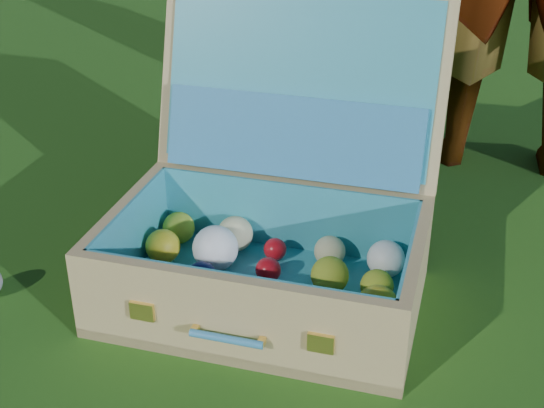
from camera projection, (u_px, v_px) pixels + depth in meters
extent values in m
plane|color=#215114|center=(337.00, 317.00, 1.58)|extent=(60.00, 60.00, 0.00)
cube|color=tan|center=(263.00, 298.00, 1.61)|extent=(0.67, 0.47, 0.02)
cube|color=tan|center=(232.00, 322.00, 1.40)|extent=(0.65, 0.06, 0.19)
cube|color=tan|center=(288.00, 218.00, 1.75)|extent=(0.65, 0.06, 0.19)
cube|color=tan|center=(126.00, 243.00, 1.65)|extent=(0.05, 0.39, 0.19)
cube|color=tan|center=(414.00, 288.00, 1.50)|extent=(0.05, 0.39, 0.19)
cube|color=teal|center=(263.00, 292.00, 1.61)|extent=(0.62, 0.42, 0.01)
cube|color=teal|center=(234.00, 312.00, 1.41)|extent=(0.60, 0.04, 0.17)
cube|color=teal|center=(287.00, 217.00, 1.73)|extent=(0.60, 0.04, 0.17)
cube|color=teal|center=(132.00, 239.00, 1.64)|extent=(0.03, 0.38, 0.17)
cube|color=teal|center=(407.00, 282.00, 1.50)|extent=(0.03, 0.38, 0.17)
cube|color=tan|center=(301.00, 82.00, 1.69)|extent=(0.66, 0.21, 0.42)
cube|color=teal|center=(298.00, 82.00, 1.67)|extent=(0.61, 0.16, 0.37)
cube|color=teal|center=(292.00, 137.00, 1.68)|extent=(0.58, 0.11, 0.18)
cube|color=#F2C659|center=(142.00, 311.00, 1.43)|extent=(0.05, 0.01, 0.04)
cube|color=#F2C659|center=(321.00, 343.00, 1.34)|extent=(0.05, 0.01, 0.04)
cylinder|color=teal|center=(226.00, 339.00, 1.38)|extent=(0.14, 0.02, 0.02)
cube|color=#F2C659|center=(195.00, 330.00, 1.40)|extent=(0.01, 0.02, 0.01)
cube|color=#F2C659|center=(262.00, 342.00, 1.37)|extent=(0.01, 0.02, 0.01)
sphere|color=#0E1047|center=(130.00, 294.00, 1.52)|extent=(0.08, 0.08, 0.08)
sphere|color=gold|center=(181.00, 300.00, 1.51)|extent=(0.07, 0.07, 0.07)
sphere|color=gold|center=(249.00, 314.00, 1.48)|extent=(0.07, 0.07, 0.07)
sphere|color=gold|center=(304.00, 325.00, 1.44)|extent=(0.08, 0.08, 0.08)
sphere|color=red|center=(365.00, 340.00, 1.41)|extent=(0.06, 0.06, 0.06)
sphere|color=red|center=(149.00, 275.00, 1.61)|extent=(0.06, 0.06, 0.06)
sphere|color=#0E1047|center=(202.00, 277.00, 1.59)|extent=(0.07, 0.07, 0.07)
sphere|color=red|center=(249.00, 292.00, 1.54)|extent=(0.07, 0.07, 0.07)
sphere|color=silver|center=(314.00, 302.00, 1.52)|extent=(0.06, 0.06, 0.06)
sphere|color=gold|center=(377.00, 306.00, 1.48)|extent=(0.09, 0.09, 0.09)
sphere|color=gold|center=(163.00, 246.00, 1.69)|extent=(0.08, 0.08, 0.08)
sphere|color=silver|center=(215.00, 248.00, 1.66)|extent=(0.10, 0.10, 0.10)
sphere|color=red|center=(268.00, 270.00, 1.63)|extent=(0.06, 0.06, 0.06)
sphere|color=gold|center=(330.00, 275.00, 1.59)|extent=(0.08, 0.08, 0.08)
sphere|color=gold|center=(377.00, 286.00, 1.56)|extent=(0.07, 0.07, 0.07)
sphere|color=gold|center=(179.00, 228.00, 1.77)|extent=(0.07, 0.07, 0.07)
sphere|color=beige|center=(235.00, 234.00, 1.74)|extent=(0.08, 0.08, 0.08)
sphere|color=red|center=(275.00, 249.00, 1.71)|extent=(0.05, 0.05, 0.05)
sphere|color=beige|center=(330.00, 251.00, 1.68)|extent=(0.07, 0.07, 0.07)
sphere|color=silver|center=(386.00, 259.00, 1.64)|extent=(0.08, 0.08, 0.08)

